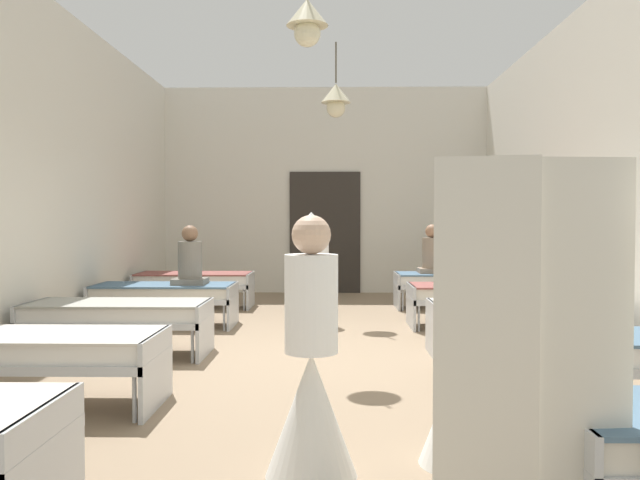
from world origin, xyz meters
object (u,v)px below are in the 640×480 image
(bed_right_row_4, at_px, (453,281))
(nurse_mid_aisle, at_px, (311,383))
(bed_right_row_2, at_px, (522,316))
(patient_seated_secondary, at_px, (432,255))
(bed_left_row_2, at_px, (118,314))
(bed_left_row_1, at_px, (36,351))
(nurse_near_aisle, at_px, (318,285))
(bed_right_row_3, at_px, (480,295))
(privacy_screen, at_px, (587,365))
(bed_left_row_3, at_px, (165,294))
(nurse_far_aisle, at_px, (463,375))
(bed_right_row_1, at_px, (596,353))
(bed_left_row_4, at_px, (195,281))
(patient_seated_primary, at_px, (190,263))

(bed_right_row_4, relative_size, nurse_mid_aisle, 1.28)
(bed_right_row_2, distance_m, patient_seated_secondary, 3.89)
(bed_left_row_2, height_order, nurse_mid_aisle, nurse_mid_aisle)
(bed_left_row_1, xyz_separation_m, nurse_near_aisle, (2.08, 4.11, 0.09))
(nurse_near_aisle, distance_m, patient_seated_secondary, 2.49)
(bed_right_row_3, xyz_separation_m, privacy_screen, (-0.95, -6.04, 0.41))
(bed_left_row_3, height_order, bed_right_row_3, same)
(bed_left_row_1, bearing_deg, bed_right_row_4, 53.16)
(nurse_far_aisle, bearing_deg, bed_right_row_2, -51.87)
(bed_right_row_1, relative_size, bed_left_row_3, 1.00)
(nurse_mid_aisle, height_order, patient_seated_secondary, nurse_mid_aisle)
(bed_right_row_2, distance_m, bed_left_row_4, 5.72)
(bed_left_row_2, relative_size, bed_right_row_3, 1.00)
(bed_left_row_2, relative_size, bed_right_row_2, 1.00)
(bed_right_row_1, bearing_deg, bed_right_row_3, 90.00)
(bed_left_row_2, height_order, patient_seated_secondary, patient_seated_secondary)
(bed_left_row_3, bearing_deg, bed_right_row_2, -23.98)
(bed_left_row_2, distance_m, bed_left_row_3, 1.90)
(bed_right_row_4, bearing_deg, bed_left_row_1, -126.84)
(bed_left_row_1, height_order, bed_left_row_3, same)
(nurse_mid_aisle, height_order, privacy_screen, privacy_screen)
(nurse_far_aisle, bearing_deg, bed_right_row_3, -43.70)
(bed_right_row_4, bearing_deg, bed_right_row_2, -90.00)
(bed_right_row_1, bearing_deg, bed_left_row_3, 138.34)
(nurse_near_aisle, bearing_deg, bed_right_row_4, 145.23)
(bed_right_row_2, xyz_separation_m, bed_right_row_4, (0.00, 3.80, 0.00))
(nurse_mid_aisle, relative_size, patient_seated_primary, 1.86)
(bed_right_row_1, height_order, nurse_near_aisle, nurse_near_aisle)
(bed_right_row_2, xyz_separation_m, nurse_far_aisle, (-1.22, -3.00, 0.09))
(bed_right_row_4, xyz_separation_m, nurse_far_aisle, (-1.22, -6.80, 0.09))
(bed_left_row_2, bearing_deg, bed_left_row_3, 90.00)
(bed_right_row_2, height_order, bed_left_row_3, same)
(privacy_screen, bearing_deg, bed_right_row_1, 60.45)
(bed_right_row_1, relative_size, nurse_near_aisle, 1.28)
(bed_left_row_4, height_order, nurse_near_aisle, nurse_near_aisle)
(nurse_far_aisle, xyz_separation_m, patient_seated_primary, (-2.70, 4.90, 0.34))
(bed_right_row_2, height_order, nurse_far_aisle, nurse_far_aisle)
(bed_left_row_3, xyz_separation_m, nurse_near_aisle, (2.08, 0.31, 0.09))
(bed_left_row_1, distance_m, patient_seated_primary, 3.84)
(bed_right_row_1, xyz_separation_m, bed_right_row_2, (0.00, 1.90, 0.00))
(bed_left_row_1, relative_size, bed_right_row_3, 1.00)
(nurse_far_aisle, xyz_separation_m, patient_seated_secondary, (0.87, 6.85, 0.34))
(bed_right_row_1, bearing_deg, privacy_screen, -113.01)
(bed_left_row_2, bearing_deg, bed_right_row_1, -23.98)
(bed_left_row_1, relative_size, nurse_near_aisle, 1.28)
(bed_right_row_3, bearing_deg, nurse_near_aisle, 171.90)
(bed_left_row_1, bearing_deg, bed_right_row_3, 41.66)
(bed_left_row_4, distance_m, nurse_mid_aisle, 7.32)
(bed_left_row_1, xyz_separation_m, nurse_mid_aisle, (2.16, -1.29, 0.09))
(privacy_screen, bearing_deg, bed_right_row_4, 76.63)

